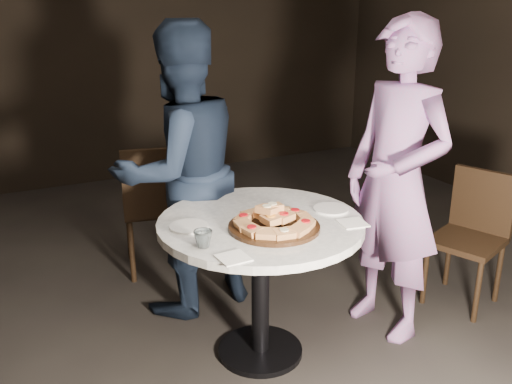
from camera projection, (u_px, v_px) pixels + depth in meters
floor at (271, 364)px, 2.94m from camera, size 7.00×7.00×0.00m
table at (260, 246)px, 2.83m from camera, size 1.07×1.07×0.76m
serving_board at (274, 227)px, 2.68m from camera, size 0.49×0.49×0.02m
focaccia_pile at (274, 219)px, 2.67m from camera, size 0.38×0.39×0.10m
plate_left at (189, 226)px, 2.69m from camera, size 0.21×0.21×0.01m
plate_right at (331, 209)px, 2.92m from camera, size 0.21×0.21×0.01m
water_glass at (203, 239)px, 2.48m from camera, size 0.11×0.11×0.08m
napkin_near at (233, 258)px, 2.38m from camera, size 0.13×0.13×0.01m
napkin_far at (353, 223)px, 2.74m from camera, size 0.15×0.15×0.01m
chair_far at (156, 201)px, 3.75m from camera, size 0.51×0.52×0.91m
chair_right at (473, 228)px, 3.45m from camera, size 0.51×0.50×0.81m
diner_navy at (181, 172)px, 3.25m from camera, size 0.93×0.78×1.69m
diner_teal at (396, 182)px, 3.02m from camera, size 0.52×0.69×1.73m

